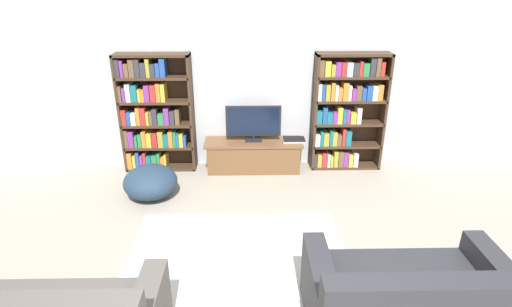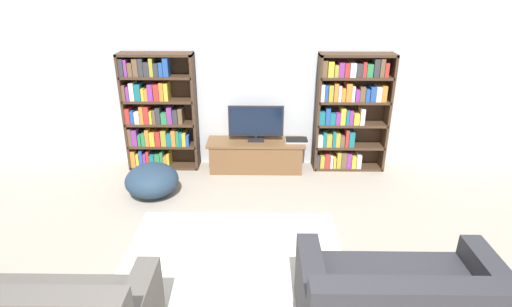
{
  "view_description": "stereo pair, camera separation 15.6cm",
  "coord_description": "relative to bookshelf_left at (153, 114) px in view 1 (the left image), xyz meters",
  "views": [
    {
      "loc": [
        -0.1,
        -1.51,
        2.59
      ],
      "look_at": [
        -0.01,
        2.91,
        0.7
      ],
      "focal_mm": 28.0,
      "sensor_mm": 36.0,
      "label": 1
    },
    {
      "loc": [
        0.06,
        -1.51,
        2.59
      ],
      "look_at": [
        -0.01,
        2.91,
        0.7
      ],
      "focal_mm": 28.0,
      "sensor_mm": 36.0,
      "label": 2
    }
  ],
  "objects": [
    {
      "name": "television",
      "position": [
        1.45,
        -0.08,
        -0.11
      ],
      "size": [
        0.8,
        0.16,
        0.53
      ],
      "color": "black",
      "rests_on": "tv_stand"
    },
    {
      "name": "bookshelf_left",
      "position": [
        0.0,
        0.0,
        0.0
      ],
      "size": [
        1.04,
        0.3,
        1.71
      ],
      "color": "#422D1E",
      "rests_on": "ground_plane"
    },
    {
      "name": "beanbag_ottoman",
      "position": [
        0.1,
        -0.91,
        -0.64
      ],
      "size": [
        0.69,
        0.69,
        0.42
      ],
      "primitive_type": "ellipsoid",
      "color": "#23384C",
      "rests_on": "ground_plane"
    },
    {
      "name": "wall_back",
      "position": [
        1.47,
        0.18,
        0.45
      ],
      "size": [
        8.8,
        0.06,
        2.6
      ],
      "color": "silver",
      "rests_on": "ground_plane"
    },
    {
      "name": "tv_stand",
      "position": [
        1.45,
        -0.1,
        -0.62
      ],
      "size": [
        1.43,
        0.45,
        0.46
      ],
      "color": "brown",
      "rests_on": "ground_plane"
    },
    {
      "name": "couch_right_sofa",
      "position": [
        2.62,
        -3.21,
        -0.56
      ],
      "size": [
        1.57,
        0.98,
        0.85
      ],
      "color": "#2D2D33",
      "rests_on": "ground_plane"
    },
    {
      "name": "bookshelf_right",
      "position": [
        2.79,
        0.0,
        0.03
      ],
      "size": [
        1.04,
        0.3,
        1.71
      ],
      "color": "#422D1E",
      "rests_on": "ground_plane"
    },
    {
      "name": "area_rug",
      "position": [
        1.25,
        -2.17,
        -0.84
      ],
      "size": [
        2.25,
        1.55,
        0.02
      ],
      "color": "beige",
      "rests_on": "ground_plane"
    },
    {
      "name": "laptop",
      "position": [
        2.05,
        -0.09,
        -0.38
      ],
      "size": [
        0.34,
        0.25,
        0.03
      ],
      "color": "#B7B7BC",
      "rests_on": "tv_stand"
    }
  ]
}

